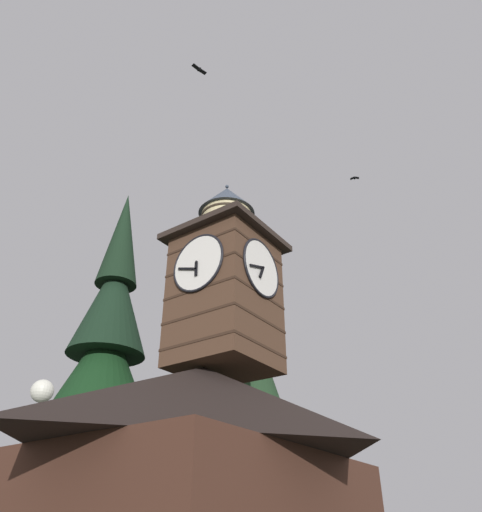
{
  "coord_description": "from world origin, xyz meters",
  "views": [
    {
      "loc": [
        14.09,
        8.95,
        1.27
      ],
      "look_at": [
        -0.39,
        -1.27,
        11.58
      ],
      "focal_mm": 34.7,
      "sensor_mm": 36.0,
      "label": 1
    }
  ],
  "objects_px": {
    "building_main": "(199,465)",
    "moon": "(42,391)",
    "pine_tree_behind": "(100,397)",
    "flying_bird_low": "(199,69)",
    "pine_tree_aside": "(254,400)",
    "clock_tower": "(225,282)",
    "flying_bird_high": "(355,178)"
  },
  "relations": [
    {
      "from": "building_main",
      "to": "flying_bird_high",
      "type": "xyz_separation_m",
      "value": [
        -6.59,
        4.22,
        14.21
      ]
    },
    {
      "from": "clock_tower",
      "to": "flying_bird_low",
      "type": "bearing_deg",
      "value": 19.72
    },
    {
      "from": "pine_tree_aside",
      "to": "pine_tree_behind",
      "type": "bearing_deg",
      "value": -12.25
    },
    {
      "from": "building_main",
      "to": "pine_tree_behind",
      "type": "bearing_deg",
      "value": -98.51
    },
    {
      "from": "building_main",
      "to": "clock_tower",
      "type": "xyz_separation_m",
      "value": [
        -0.82,
        0.3,
        6.88
      ]
    },
    {
      "from": "pine_tree_behind",
      "to": "clock_tower",
      "type": "bearing_deg",
      "value": 88.58
    },
    {
      "from": "pine_tree_behind",
      "to": "building_main",
      "type": "bearing_deg",
      "value": 81.49
    },
    {
      "from": "building_main",
      "to": "moon",
      "type": "relative_size",
      "value": 5.26
    },
    {
      "from": "building_main",
      "to": "moon",
      "type": "bearing_deg",
      "value": -113.67
    },
    {
      "from": "clock_tower",
      "to": "pine_tree_aside",
      "type": "xyz_separation_m",
      "value": [
        -9.38,
        -4.95,
        -2.07
      ]
    },
    {
      "from": "building_main",
      "to": "clock_tower",
      "type": "distance_m",
      "value": 6.94
    },
    {
      "from": "clock_tower",
      "to": "pine_tree_behind",
      "type": "height_order",
      "value": "pine_tree_behind"
    },
    {
      "from": "clock_tower",
      "to": "building_main",
      "type": "bearing_deg",
      "value": -19.94
    },
    {
      "from": "flying_bird_high",
      "to": "flying_bird_low",
      "type": "relative_size",
      "value": 0.66
    },
    {
      "from": "pine_tree_aside",
      "to": "moon",
      "type": "height_order",
      "value": "pine_tree_aside"
    },
    {
      "from": "clock_tower",
      "to": "flying_bird_high",
      "type": "distance_m",
      "value": 10.12
    },
    {
      "from": "pine_tree_behind",
      "to": "moon",
      "type": "distance_m",
      "value": 26.49
    },
    {
      "from": "building_main",
      "to": "clock_tower",
      "type": "bearing_deg",
      "value": 160.06
    },
    {
      "from": "clock_tower",
      "to": "flying_bird_high",
      "type": "relative_size",
      "value": 18.38
    },
    {
      "from": "pine_tree_aside",
      "to": "flying_bird_high",
      "type": "bearing_deg",
      "value": 67.83
    },
    {
      "from": "building_main",
      "to": "flying_bird_low",
      "type": "height_order",
      "value": "flying_bird_low"
    },
    {
      "from": "building_main",
      "to": "pine_tree_behind",
      "type": "height_order",
      "value": "pine_tree_behind"
    },
    {
      "from": "pine_tree_behind",
      "to": "flying_bird_high",
      "type": "distance_m",
      "value": 16.34
    },
    {
      "from": "pine_tree_behind",
      "to": "flying_bird_low",
      "type": "relative_size",
      "value": 25.35
    },
    {
      "from": "moon",
      "to": "pine_tree_aside",
      "type": "bearing_deg",
      "value": 83.78
    },
    {
      "from": "clock_tower",
      "to": "flying_bird_high",
      "type": "xyz_separation_m",
      "value": [
        -5.76,
        3.92,
        7.33
      ]
    },
    {
      "from": "pine_tree_behind",
      "to": "flying_bird_high",
      "type": "relative_size",
      "value": 38.18
    },
    {
      "from": "building_main",
      "to": "pine_tree_aside",
      "type": "bearing_deg",
      "value": -155.49
    },
    {
      "from": "building_main",
      "to": "pine_tree_aside",
      "type": "distance_m",
      "value": 12.2
    },
    {
      "from": "pine_tree_behind",
      "to": "flying_bird_high",
      "type": "height_order",
      "value": "pine_tree_behind"
    },
    {
      "from": "building_main",
      "to": "flying_bird_low",
      "type": "xyz_separation_m",
      "value": [
        3.04,
        1.68,
        14.7
      ]
    },
    {
      "from": "flying_bird_high",
      "to": "building_main",
      "type": "bearing_deg",
      "value": -32.65
    }
  ]
}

